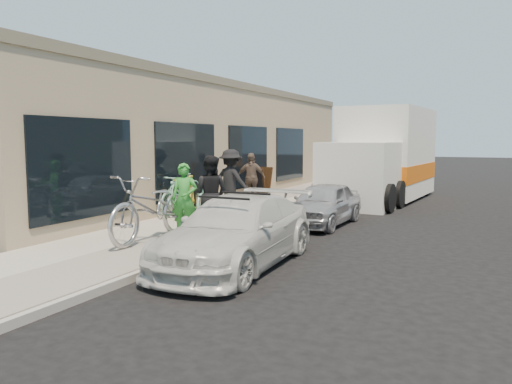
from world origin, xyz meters
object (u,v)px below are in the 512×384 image
(moving_truck, at_px, (383,159))
(man_standing, at_px, (210,194))
(sedan_white, at_px, (237,231))
(cruiser_bike_b, at_px, (208,196))
(bike_rack, at_px, (201,196))
(cruiser_bike_c, at_px, (188,196))
(sandwich_board, at_px, (260,182))
(cruiser_bike_a, at_px, (181,194))
(woman_rider, at_px, (184,199))
(bystander_a, at_px, (231,181))
(sedan_silver, at_px, (323,204))
(bystander_b, at_px, (251,178))
(tandem_bike, at_px, (152,207))

(moving_truck, height_order, man_standing, moving_truck)
(sedan_white, relative_size, cruiser_bike_b, 2.32)
(bike_rack, relative_size, cruiser_bike_c, 0.44)
(sandwich_board, xyz_separation_m, moving_truck, (3.88, 2.39, 0.80))
(man_standing, bearing_deg, cruiser_bike_c, -53.79)
(cruiser_bike_a, bearing_deg, woman_rider, -54.25)
(sedan_white, relative_size, bystander_a, 2.38)
(sandwich_board, bearing_deg, sedan_silver, -35.57)
(sedan_white, distance_m, bystander_b, 7.43)
(moving_truck, height_order, bystander_b, moving_truck)
(man_standing, bearing_deg, moving_truck, -111.57)
(cruiser_bike_c, bearing_deg, bike_rack, 76.85)
(cruiser_bike_a, bearing_deg, man_standing, -41.86)
(sedan_white, height_order, cruiser_bike_b, sedan_white)
(man_standing, distance_m, cruiser_bike_a, 2.72)
(sandwich_board, height_order, bystander_a, bystander_a)
(man_standing, distance_m, cruiser_bike_c, 2.44)
(bike_rack, distance_m, tandem_bike, 4.02)
(man_standing, bearing_deg, bystander_a, -79.39)
(bike_rack, xyz_separation_m, sedan_white, (3.49, -4.37, -0.02))
(sedan_silver, relative_size, moving_truck, 0.47)
(moving_truck, bearing_deg, woman_rider, -99.40)
(moving_truck, height_order, woman_rider, moving_truck)
(sedan_white, bearing_deg, tandem_bike, 164.62)
(man_standing, height_order, cruiser_bike_c, man_standing)
(man_standing, xyz_separation_m, cruiser_bike_a, (-2.01, 1.80, -0.29))
(tandem_bike, bearing_deg, cruiser_bike_c, 108.77)
(sedan_white, bearing_deg, sandwich_board, 111.01)
(sandwich_board, relative_size, sedan_white, 0.25)
(tandem_bike, height_order, cruiser_bike_c, tandem_bike)
(bike_rack, distance_m, bystander_b, 2.45)
(sedan_silver, bearing_deg, bystander_a, -179.02)
(bike_rack, bearing_deg, cruiser_bike_c, -84.23)
(sedan_white, distance_m, moving_truck, 11.00)
(sandwich_board, distance_m, man_standing, 6.96)
(sedan_silver, xyz_separation_m, moving_truck, (0.22, 6.24, 0.94))
(bike_rack, xyz_separation_m, cruiser_bike_a, (-0.21, -0.68, 0.09))
(bike_rack, xyz_separation_m, sedan_silver, (3.53, 0.35, -0.08))
(bystander_a, relative_size, bystander_b, 1.09)
(moving_truck, height_order, bystander_a, moving_truck)
(cruiser_bike_a, distance_m, cruiser_bike_c, 0.31)
(bike_rack, relative_size, cruiser_bike_b, 0.43)
(bystander_a, bearing_deg, man_standing, 115.46)
(cruiser_bike_b, bearing_deg, tandem_bike, -89.79)
(bike_rack, relative_size, bystander_b, 0.49)
(sedan_white, relative_size, tandem_bike, 1.63)
(sedan_silver, distance_m, cruiser_bike_c, 3.64)
(moving_truck, relative_size, man_standing, 4.08)
(sandwich_board, height_order, tandem_bike, tandem_bike)
(man_standing, height_order, cruiser_bike_b, man_standing)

